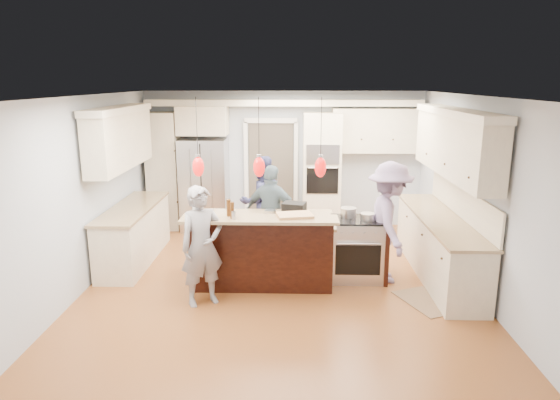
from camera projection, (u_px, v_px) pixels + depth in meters
The scene contains 23 objects.
ground_plane at pixel (279, 280), 7.42m from camera, with size 6.00×6.00×0.00m, color #A6642D.
room_shell at pixel (279, 160), 7.00m from camera, with size 5.54×6.04×2.72m.
refrigerator at pixel (205, 185), 9.82m from camera, with size 0.90×0.70×1.80m, color #B7B7BC.
oven_column at pixel (322, 172), 9.73m from camera, with size 0.72×0.69×2.30m.
back_upper_cabinets at pixel (245, 145), 9.73m from camera, with size 5.30×0.61×2.54m.
right_counter_run at pixel (444, 208), 7.40m from camera, with size 0.64×3.10×2.51m.
left_cabinets at pixel (129, 198), 8.02m from camera, with size 0.64×2.30×2.51m.
kitchen_island at pixel (263, 248), 7.39m from camera, with size 2.10×1.46×1.12m.
island_range at pixel (357, 249), 7.43m from camera, with size 0.82×0.71×0.92m.
pendant_lights at pixel (259, 167), 6.51m from camera, with size 1.75×0.15×1.03m.
person_bar_end at pixel (202, 246), 6.50m from camera, with size 0.58×0.38×1.60m, color gray.
person_far_left at pixel (261, 202), 8.80m from camera, with size 0.79×0.62×1.63m, color navy.
person_far_right at pixel (272, 214), 8.07m from camera, with size 0.93×0.39×1.59m, color slate.
person_range_side at pixel (389, 222), 7.26m from camera, with size 1.15×0.66×1.78m, color #8C77A0.
floor_rug at pixel (428, 301), 6.72m from camera, with size 0.60×0.88×0.01m, color #836447.
water_bottle at pixel (195, 206), 6.61m from camera, with size 0.07×0.07×0.32m, color silver.
beer_bottle_a at pixel (197, 208), 6.71m from camera, with size 0.05×0.05×0.21m, color #45250C.
beer_bottle_b at pixel (232, 210), 6.59m from camera, with size 0.06×0.06×0.22m, color #45250C.
beer_bottle_c at pixel (229, 208), 6.70m from camera, with size 0.06×0.06×0.23m, color #45250C.
drink_can at pixel (234, 215), 6.55m from camera, with size 0.06×0.06×0.11m, color #B7B7BC.
cutting_board at pixel (295, 215), 6.70m from camera, with size 0.47×0.33×0.04m, color tan.
pot_large at pixel (348, 212), 7.42m from camera, with size 0.24×0.24×0.14m, color #B7B7BC.
pot_small at pixel (368, 217), 7.24m from camera, with size 0.21×0.21×0.11m, color #B7B7BC.
Camera 1 is at (0.19, -6.93, 2.91)m, focal length 32.00 mm.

